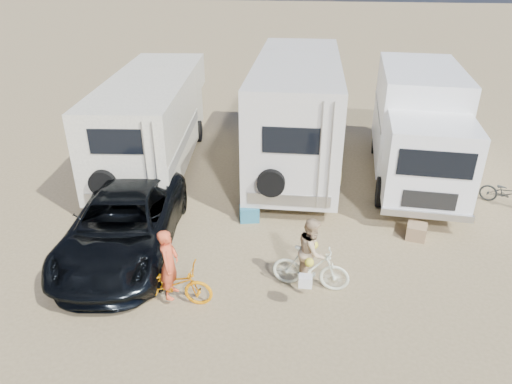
# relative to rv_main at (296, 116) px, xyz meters

# --- Properties ---
(ground) EXTENTS (140.00, 140.00, 0.00)m
(ground) POSITION_rel_rv_main_xyz_m (0.48, -7.37, -1.88)
(ground) COLOR #9B845C
(ground) RESTS_ON ground
(rv_main) EXTENTS (2.76, 8.02, 3.76)m
(rv_main) POSITION_rel_rv_main_xyz_m (0.00, 0.00, 0.00)
(rv_main) COLOR white
(rv_main) RESTS_ON ground
(rv_left) EXTENTS (3.30, 8.22, 3.14)m
(rv_left) POSITION_rel_rv_main_xyz_m (-4.90, -0.45, -0.31)
(rv_left) COLOR white
(rv_left) RESTS_ON ground
(box_truck) EXTENTS (3.00, 7.21, 3.51)m
(box_truck) POSITION_rel_rv_main_xyz_m (3.97, -0.56, -0.12)
(box_truck) COLOR white
(box_truck) RESTS_ON ground
(dark_suv) EXTENTS (3.15, 5.75, 1.53)m
(dark_suv) POSITION_rel_rv_main_xyz_m (-4.03, -5.80, -1.11)
(dark_suv) COLOR black
(dark_suv) RESTS_ON ground
(bike_man) EXTENTS (1.84, 0.67, 0.96)m
(bike_man) POSITION_rel_rv_main_xyz_m (-2.30, -7.60, -1.40)
(bike_man) COLOR orange
(bike_man) RESTS_ON ground
(bike_woman) EXTENTS (1.81, 0.72, 1.06)m
(bike_woman) POSITION_rel_rv_main_xyz_m (0.69, -6.74, -1.35)
(bike_woman) COLOR silver
(bike_woman) RESTS_ON ground
(rider_man) EXTENTS (0.40, 0.60, 1.63)m
(rider_man) POSITION_rel_rv_main_xyz_m (-2.30, -7.60, -1.06)
(rider_man) COLOR #DD512D
(rider_man) RESTS_ON ground
(rider_woman) EXTENTS (0.70, 0.85, 1.61)m
(rider_woman) POSITION_rel_rv_main_xyz_m (0.69, -6.74, -1.07)
(rider_woman) COLOR tan
(rider_woman) RESTS_ON ground
(bike_parked) EXTENTS (1.61, 1.25, 0.82)m
(bike_parked) POSITION_rel_rv_main_xyz_m (6.48, -2.12, -1.47)
(bike_parked) COLOR #252826
(bike_parked) RESTS_ON ground
(cooler) EXTENTS (0.61, 0.49, 0.43)m
(cooler) POSITION_rel_rv_main_xyz_m (-1.08, -3.94, -1.66)
(cooler) COLOR teal
(cooler) RESTS_ON ground
(crate) EXTENTS (0.60, 0.60, 0.40)m
(crate) POSITION_rel_rv_main_xyz_m (3.47, -4.32, -1.68)
(crate) COLOR #8E6F4E
(crate) RESTS_ON ground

